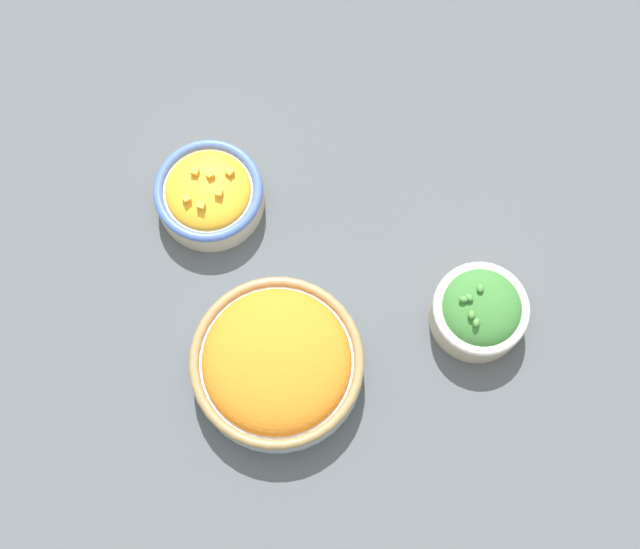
% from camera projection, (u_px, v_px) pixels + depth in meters
% --- Properties ---
extents(ground_plane, '(3.00, 3.00, 0.00)m').
position_uv_depth(ground_plane, '(320.00, 281.00, 1.09)').
color(ground_plane, '#4C5156').
extents(bowl_broccoli, '(0.11, 0.11, 0.07)m').
position_uv_depth(bowl_broccoli, '(480.00, 311.00, 1.04)').
color(bowl_broccoli, beige).
rests_on(bowl_broccoli, ground_plane).
extents(bowl_squash, '(0.13, 0.13, 0.06)m').
position_uv_depth(bowl_squash, '(209.00, 194.00, 1.09)').
color(bowl_squash, beige).
rests_on(bowl_squash, ground_plane).
extents(bowl_carrots, '(0.20, 0.20, 0.07)m').
position_uv_depth(bowl_carrots, '(277.00, 363.00, 1.02)').
color(bowl_carrots, '#B2C1CC').
rests_on(bowl_carrots, ground_plane).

